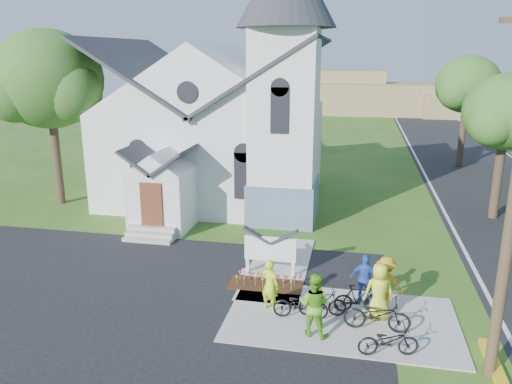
% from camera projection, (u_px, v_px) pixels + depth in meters
% --- Properties ---
extents(ground, '(120.00, 120.00, 0.00)m').
position_uv_depth(ground, '(291.00, 323.00, 15.17)').
color(ground, '#2F5819').
rests_on(ground, ground).
extents(parking_lot, '(20.00, 16.00, 0.02)m').
position_uv_depth(parking_lot, '(45.00, 333.00, 14.63)').
color(parking_lot, black).
rests_on(parking_lot, ground).
extents(road, '(8.00, 90.00, 0.02)m').
position_uv_depth(road, '(508.00, 202.00, 27.39)').
color(road, black).
rests_on(road, ground).
extents(sidewalk, '(7.00, 4.00, 0.05)m').
position_uv_depth(sidewalk, '(341.00, 319.00, 15.34)').
color(sidewalk, '#ADA69C').
rests_on(sidewalk, ground).
extents(church, '(12.35, 12.00, 13.00)m').
position_uv_depth(church, '(222.00, 105.00, 26.59)').
color(church, white).
rests_on(church, ground).
extents(church_sign, '(2.20, 0.40, 1.70)m').
position_uv_depth(church_sign, '(270.00, 249.00, 18.14)').
color(church_sign, '#ADA69C').
rests_on(church_sign, ground).
extents(flower_bed, '(2.60, 1.10, 0.07)m').
position_uv_depth(flower_bed, '(266.00, 285.00, 17.56)').
color(flower_bed, '#32190D').
rests_on(flower_bed, ground).
extents(tree_lot_corner, '(5.60, 5.60, 9.15)m').
position_uv_depth(tree_lot_corner, '(48.00, 80.00, 25.53)').
color(tree_lot_corner, '#3A2C1F').
rests_on(tree_lot_corner, ground).
extents(tree_road_near, '(4.00, 4.00, 7.05)m').
position_uv_depth(tree_road_near, '(506.00, 113.00, 23.45)').
color(tree_road_near, '#3A2C1F').
rests_on(tree_road_near, ground).
extents(tree_road_mid, '(4.40, 4.40, 7.80)m').
position_uv_depth(tree_road_mid, '(468.00, 85.00, 34.52)').
color(tree_road_mid, '#3A2C1F').
rests_on(tree_road_mid, ground).
extents(distant_hills, '(61.00, 10.00, 5.60)m').
position_uv_depth(distant_hills, '(372.00, 97.00, 67.08)').
color(distant_hills, olive).
rests_on(distant_hills, ground).
extents(cyclist_0, '(0.73, 0.61, 1.69)m').
position_uv_depth(cyclist_0, '(270.00, 285.00, 15.66)').
color(cyclist_0, '#BDE91B').
rests_on(cyclist_0, sidewalk).
extents(bike_0, '(1.74, 0.71, 0.89)m').
position_uv_depth(bike_0, '(300.00, 305.00, 15.25)').
color(bike_0, black).
rests_on(bike_0, sidewalk).
extents(cyclist_1, '(1.05, 0.90, 1.89)m').
position_uv_depth(cyclist_1, '(314.00, 305.00, 14.23)').
color(cyclist_1, '#5EB021').
rests_on(cyclist_1, sidewalk).
extents(bike_1, '(1.55, 0.68, 0.90)m').
position_uv_depth(bike_1, '(323.00, 303.00, 15.36)').
color(bike_1, black).
rests_on(bike_1, sidewalk).
extents(cyclist_2, '(1.02, 0.53, 1.67)m').
position_uv_depth(cyclist_2, '(365.00, 279.00, 16.09)').
color(cyclist_2, blue).
rests_on(cyclist_2, sidewalk).
extents(bike_2, '(1.94, 0.71, 1.01)m').
position_uv_depth(bike_2, '(377.00, 315.00, 14.55)').
color(bike_2, black).
rests_on(bike_2, sidewalk).
extents(cyclist_3, '(1.16, 0.71, 1.74)m').
position_uv_depth(cyclist_3, '(385.00, 283.00, 15.75)').
color(cyclist_3, '#C68E16').
rests_on(cyclist_3, sidewalk).
extents(bike_3, '(1.60, 0.78, 0.93)m').
position_uv_depth(bike_3, '(358.00, 298.00, 15.62)').
color(bike_3, black).
rests_on(bike_3, sidewalk).
extents(cyclist_4, '(1.00, 0.76, 1.82)m').
position_uv_depth(cyclist_4, '(379.00, 292.00, 15.08)').
color(cyclist_4, '#D4E82B').
rests_on(cyclist_4, sidewalk).
extents(bike_4, '(1.73, 0.91, 0.86)m').
position_uv_depth(bike_4, '(388.00, 341.00, 13.37)').
color(bike_4, black).
rests_on(bike_4, sidewalk).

